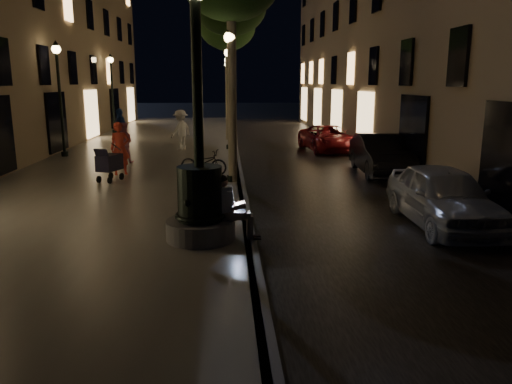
{
  "coord_description": "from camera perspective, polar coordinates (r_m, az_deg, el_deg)",
  "views": [
    {
      "loc": [
        -0.47,
        -7.78,
        3.33
      ],
      "look_at": [
        0.19,
        3.0,
        0.94
      ],
      "focal_mm": 35.0,
      "sensor_mm": 36.0,
      "label": 1
    }
  ],
  "objects": [
    {
      "name": "car_front",
      "position": [
        12.46,
        20.62,
        -0.46
      ],
      "size": [
        1.77,
        4.24,
        1.43
      ],
      "primitive_type": "imported",
      "rotation": [
        0.0,
        0.0,
        -0.02
      ],
      "color": "#B3B7BB",
      "rests_on": "ground"
    },
    {
      "name": "ground",
      "position": [
        23.03,
        -2.3,
        4.14
      ],
      "size": [
        120.0,
        120.0,
        0.0
      ],
      "primitive_type": "plane",
      "color": "black",
      "rests_on": "ground"
    },
    {
      "name": "fountain_lamppost",
      "position": [
        10.02,
        -6.44,
        0.17
      ],
      "size": [
        1.4,
        1.4,
        5.21
      ],
      "color": "#59595B",
      "rests_on": "promenade"
    },
    {
      "name": "bicycle",
      "position": [
        17.27,
        -6.02,
        3.41
      ],
      "size": [
        1.75,
        1.04,
        0.87
      ],
      "primitive_type": "imported",
      "rotation": [
        0.0,
        0.0,
        1.27
      ],
      "color": "black",
      "rests_on": "promenade"
    },
    {
      "name": "lamp_curb_a",
      "position": [
        15.78,
        -2.94,
        12.1
      ],
      "size": [
        0.36,
        0.36,
        4.81
      ],
      "color": "black",
      "rests_on": "promenade"
    },
    {
      "name": "cobble_lane",
      "position": [
        23.28,
        5.12,
        4.22
      ],
      "size": [
        6.0,
        45.0,
        0.02
      ],
      "primitive_type": "cube",
      "color": "black",
      "rests_on": "ground"
    },
    {
      "name": "stroller",
      "position": [
        16.63,
        -16.43,
        3.23
      ],
      "size": [
        0.77,
        1.19,
        1.21
      ],
      "rotation": [
        0.0,
        0.0,
        -0.37
      ],
      "color": "black",
      "rests_on": "promenade"
    },
    {
      "name": "car_third",
      "position": [
        24.74,
        8.26,
        6.07
      ],
      "size": [
        2.55,
        4.72,
        1.26
      ],
      "primitive_type": "imported",
      "rotation": [
        0.0,
        0.0,
        0.1
      ],
      "color": "maroon",
      "rests_on": "ground"
    },
    {
      "name": "lamp_curb_c",
      "position": [
        31.78,
        -3.27,
        12.27
      ],
      "size": [
        0.36,
        0.36,
        4.81
      ],
      "color": "black",
      "rests_on": "promenade"
    },
    {
      "name": "pedestrian_red",
      "position": [
        17.76,
        -15.27,
        4.83
      ],
      "size": [
        0.77,
        0.63,
        1.81
      ],
      "primitive_type": "imported",
      "rotation": [
        0.0,
        0.0,
        0.35
      ],
      "color": "red",
      "rests_on": "promenade"
    },
    {
      "name": "tree_third",
      "position": [
        27.93,
        -3.3,
        18.22
      ],
      "size": [
        3.0,
        3.0,
        7.2
      ],
      "color": "#6B604C",
      "rests_on": "promenade"
    },
    {
      "name": "promenade",
      "position": [
        23.28,
        -12.22,
        4.21
      ],
      "size": [
        8.0,
        45.0,
        0.2
      ],
      "primitive_type": "cube",
      "color": "slate",
      "rests_on": "ground"
    },
    {
      "name": "pedestrian_blue",
      "position": [
        24.67,
        -15.24,
        6.99
      ],
      "size": [
        1.04,
        1.19,
        1.92
      ],
      "primitive_type": "imported",
      "rotation": [
        0.0,
        0.0,
        5.33
      ],
      "color": "#2A4E9C",
      "rests_on": "promenade"
    },
    {
      "name": "seated_man_laptop",
      "position": [
        10.08,
        -2.92,
        -1.5
      ],
      "size": [
        0.95,
        0.32,
        1.33
      ],
      "color": "gray",
      "rests_on": "promenade"
    },
    {
      "name": "lamp_left_c",
      "position": [
        32.53,
        -16.16,
        11.82
      ],
      "size": [
        0.36,
        0.36,
        4.81
      ],
      "color": "black",
      "rests_on": "promenade"
    },
    {
      "name": "pedestrian_pink",
      "position": [
        20.32,
        -14.93,
        5.44
      ],
      "size": [
        0.79,
        0.63,
        1.59
      ],
      "primitive_type": "imported",
      "rotation": [
        0.0,
        0.0,
        3.18
      ],
      "color": "#C0657A",
      "rests_on": "promenade"
    },
    {
      "name": "curb_strip",
      "position": [
        23.02,
        -2.3,
        4.39
      ],
      "size": [
        0.25,
        45.0,
        0.2
      ],
      "primitive_type": "cube",
      "color": "#59595B",
      "rests_on": "ground"
    },
    {
      "name": "car_second",
      "position": [
        18.85,
        14.08,
        4.17
      ],
      "size": [
        1.81,
        4.52,
        1.46
      ],
      "primitive_type": "imported",
      "rotation": [
        0.0,
        0.0,
        -0.06
      ],
      "color": "black",
      "rests_on": "ground"
    },
    {
      "name": "tree_far",
      "position": [
        33.93,
        -3.22,
        17.69
      ],
      "size": [
        3.0,
        3.0,
        7.5
      ],
      "color": "#6B604C",
      "rests_on": "promenade"
    },
    {
      "name": "lamp_curb_d",
      "position": [
        39.78,
        -3.34,
        12.31
      ],
      "size": [
        0.36,
        0.36,
        4.81
      ],
      "color": "black",
      "rests_on": "promenade"
    },
    {
      "name": "lamp_left_b",
      "position": [
        22.86,
        -21.59,
        11.37
      ],
      "size": [
        0.36,
        0.36,
        4.81
      ],
      "color": "black",
      "rests_on": "promenade"
    },
    {
      "name": "tree_second",
      "position": [
        21.99,
        -2.95,
        20.3
      ],
      "size": [
        3.0,
        3.0,
        7.4
      ],
      "color": "#6B604C",
      "rests_on": "promenade"
    },
    {
      "name": "lamp_curb_b",
      "position": [
        23.78,
        -3.16,
        12.22
      ],
      "size": [
        0.36,
        0.36,
        4.81
      ],
      "color": "black",
      "rests_on": "promenade"
    },
    {
      "name": "pedestrian_white",
      "position": [
        23.92,
        -8.58,
        7.05
      ],
      "size": [
        1.3,
        1.37,
        1.86
      ],
      "primitive_type": "imported",
      "rotation": [
        0.0,
        0.0,
        4.02
      ],
      "color": "silver",
      "rests_on": "promenade"
    }
  ]
}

